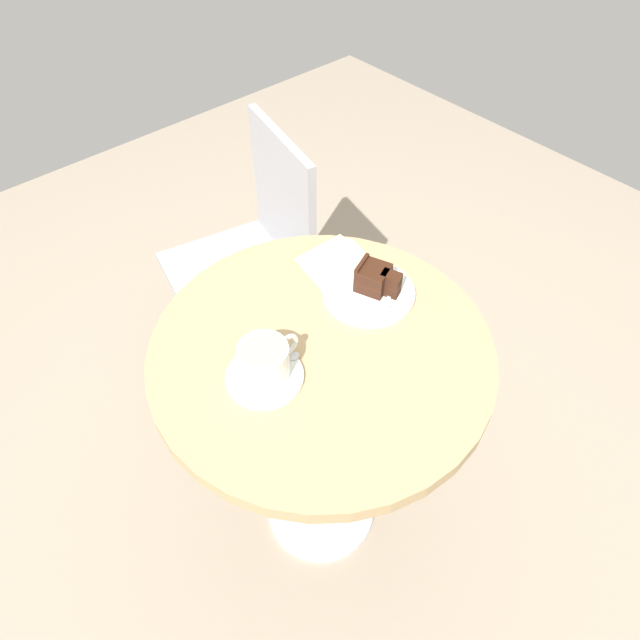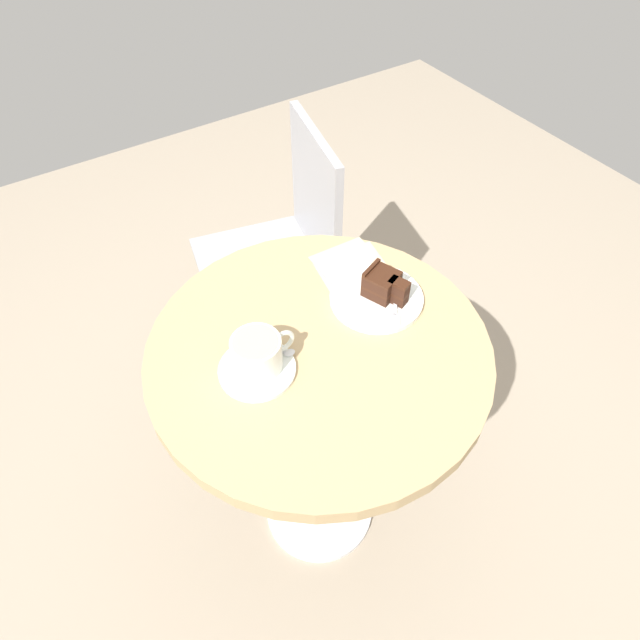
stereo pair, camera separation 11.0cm
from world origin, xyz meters
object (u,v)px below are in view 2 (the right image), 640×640
Objects in this scene: coffee_cup at (258,353)px; teaspoon at (274,351)px; cake_plate at (376,298)px; saucer at (257,369)px; napkin at (352,268)px; cake_slice at (384,285)px; fork at (395,308)px; cafe_chair at (287,241)px.

coffee_cup is 1.46× the size of teaspoon.
coffee_cup is at bearing -175.43° from cake_plate.
saucer is 0.82× the size of napkin.
cake_plate is at bearing 166.19° from cake_slice.
fork is at bearing -91.75° from napkin.
cafe_chair is (0.08, 0.43, -0.26)m from napkin.
teaspoon reaches higher than cake_plate.
saucer is 0.04m from coffee_cup.
cake_plate is 0.60m from cafe_chair.
coffee_cup is 0.30m from fork.
cake_plate is at bearing -130.11° from fork.
coffee_cup is at bearing -176.25° from cake_slice.
cake_plate is 0.05m from fork.
cake_slice is 0.56× the size of napkin.
fork is at bearing -5.26° from coffee_cup.
saucer is at bearing -146.43° from coffee_cup.
fork reaches higher than cake_plate.
fork reaches higher than napkin.
cake_plate is 0.04m from cake_slice.
cafe_chair is (0.39, 0.56, -0.26)m from saucer.
napkin is (0.01, 0.11, -0.00)m from cake_plate.
coffee_cup reaches higher than napkin.
cake_slice is (0.27, 0.01, 0.03)m from teaspoon.
cafe_chair reaches higher than saucer.
cake_slice reaches higher than fork.
teaspoon is (0.05, 0.02, 0.01)m from saucer.
cake_slice is at bearing 4.98° from cafe_chair.
fork is at bearing -95.71° from cake_slice.
cafe_chair is at bearing 99.72° from teaspoon.
teaspoon is 0.87× the size of cake_slice.
teaspoon is at bearing 16.41° from coffee_cup.
cafe_chair reaches higher than napkin.
cafe_chair is (0.34, 0.55, -0.27)m from teaspoon.
cake_slice is (0.31, 0.03, 0.04)m from saucer.
teaspoon is 0.27m from cake_slice.
cake_slice reaches higher than teaspoon.
teaspoon is 0.26m from fork.
cake_plate is 0.11m from napkin.
coffee_cup reaches higher than saucer.
coffee_cup is at bearing -157.03° from napkin.
saucer is at bearing -53.98° from fork.
cake_slice is at bearing 4.57° from saucer.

